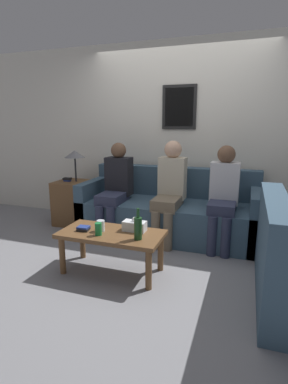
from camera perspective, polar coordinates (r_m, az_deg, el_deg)
The scene contains 13 objects.
ground_plane at distance 3.69m, azimuth 2.55°, elevation -10.74°, with size 16.00×16.00×0.00m, color gray.
wall_back at distance 4.39m, azimuth 6.70°, elevation 10.53°, with size 9.00×0.08×2.60m.
couch_main at distance 4.08m, azimuth 4.81°, elevation -3.80°, with size 2.32×0.93×0.88m.
coffee_table at distance 3.04m, azimuth -6.20°, elevation -8.75°, with size 1.03×0.51×0.43m.
side_table_with_lamp at distance 4.59m, azimuth -13.24°, elevation -1.48°, with size 0.48×0.48×1.10m.
wine_bottle at distance 2.79m, azimuth -1.15°, elevation -6.81°, with size 0.07×0.07×0.30m.
drinking_glass at distance 3.04m, azimuth -8.25°, elevation -6.38°, with size 0.08×0.08×0.11m.
book_stack at distance 3.10m, azimuth -11.46°, elevation -6.81°, with size 0.13×0.12×0.04m.
soda_can at distance 2.94m, azimuth -8.68°, elevation -6.99°, with size 0.07×0.07×0.12m.
tissue_box at distance 3.02m, azimuth -1.81°, elevation -6.45°, with size 0.23×0.12×0.15m.
person_left at distance 4.03m, azimuth -5.46°, elevation 1.29°, with size 0.34×0.62×1.23m.
person_middle at distance 3.80m, azimuth 4.95°, elevation 0.95°, with size 0.34×0.65×1.27m.
person_right at distance 3.68m, azimuth 14.90°, elevation -0.12°, with size 0.34×0.59×1.23m.
Camera 1 is at (0.96, -3.24, 1.48)m, focal length 28.00 mm.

